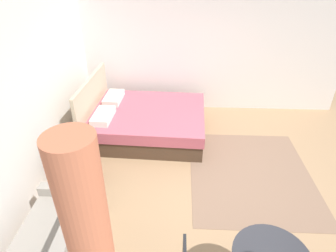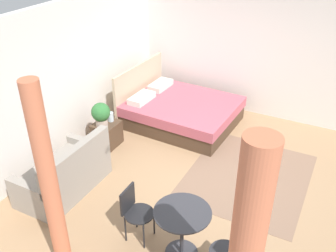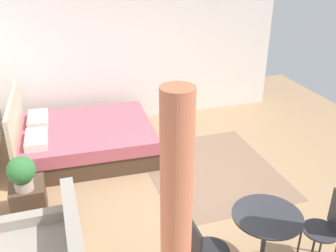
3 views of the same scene
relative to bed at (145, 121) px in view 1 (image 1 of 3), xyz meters
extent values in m
cube|color=#9E7A56|center=(-1.52, -1.35, -0.29)|extent=(8.51, 8.63, 0.02)
cube|color=silver|center=(-1.52, 1.46, 1.07)|extent=(8.51, 0.12, 2.71)
cube|color=silver|center=(1.24, -1.35, 1.07)|extent=(0.12, 5.63, 2.71)
cube|color=#7F604C|center=(-1.17, -1.88, -0.28)|extent=(2.31, 1.96, 0.01)
cube|color=#473323|center=(0.00, -0.08, -0.13)|extent=(1.83, 2.18, 0.30)
cube|color=#B25160|center=(0.00, -0.08, 0.12)|extent=(1.88, 2.23, 0.21)
cube|color=tan|center=(0.04, 1.00, 0.28)|extent=(1.81, 0.14, 1.13)
cube|color=silver|center=(-0.35, 0.71, 0.29)|extent=(0.64, 0.35, 0.12)
cube|color=silver|center=(0.41, 0.68, 0.29)|extent=(0.64, 0.35, 0.12)
cube|color=gray|center=(-2.86, 0.71, -0.07)|extent=(1.50, 0.83, 0.43)
cube|color=gray|center=(-2.86, 0.36, 0.38)|extent=(1.50, 0.14, 0.48)
cube|color=gray|center=(-2.18, 0.70, 0.21)|extent=(0.14, 0.83, 0.13)
cube|color=#473323|center=(-1.43, 0.86, -0.05)|extent=(0.49, 0.43, 0.48)
cylinder|color=tan|center=(-1.53, 0.87, 0.26)|extent=(0.23, 0.23, 0.13)
sphere|color=#2D6B33|center=(-1.53, 0.87, 0.48)|extent=(0.35, 0.35, 0.35)
cylinder|color=silver|center=(-1.31, 0.83, 0.28)|extent=(0.12, 0.12, 0.18)
camera|label=1|loc=(-4.87, -0.69, 2.86)|focal=30.67mm
camera|label=2|loc=(-6.37, -3.02, 3.72)|focal=40.10mm
camera|label=3|loc=(-5.89, 0.37, 3.01)|focal=40.90mm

